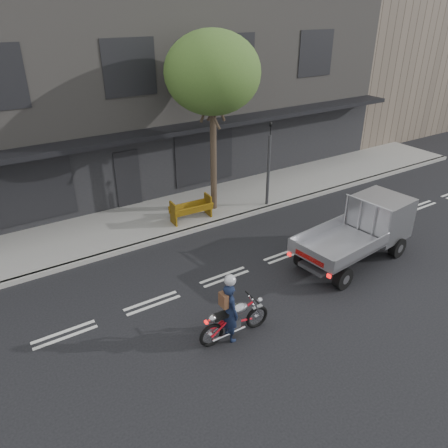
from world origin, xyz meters
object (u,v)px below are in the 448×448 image
traffic_light_pole (268,169)px  motorcycle (235,319)px  rider (230,312)px  street_tree (212,74)px  construction_barrier (194,211)px  flatbed_ute (373,222)px

traffic_light_pole → motorcycle: (-5.40, -5.68, -1.13)m
rider → traffic_light_pole: bearing=-42.7°
street_tree → rider: bearing=-118.5°
construction_barrier → street_tree: bearing=27.7°
motorcycle → flatbed_ute: (6.10, 1.02, 0.59)m
traffic_light_pole → motorcycle: bearing=-133.5°
street_tree → traffic_light_pole: street_tree is taller
flatbed_ute → construction_barrier: 6.29m
motorcycle → rider: bearing=-178.4°
street_tree → construction_barrier: bearing=-152.3°
motorcycle → construction_barrier: (2.13, 5.87, 0.07)m
motorcycle → construction_barrier: size_ratio=1.25×
construction_barrier → flatbed_ute: bearing=-50.7°
flatbed_ute → rider: bearing=-176.9°
flatbed_ute → street_tree: bearing=110.0°
traffic_light_pole → flatbed_ute: (0.70, -4.66, -0.54)m
traffic_light_pole → motorcycle: traffic_light_pole is taller
traffic_light_pole → construction_barrier: traffic_light_pole is taller
traffic_light_pole → rider: bearing=-134.3°
rider → construction_barrier: 6.30m
motorcycle → flatbed_ute: size_ratio=0.45×
street_tree → construction_barrier: street_tree is taller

